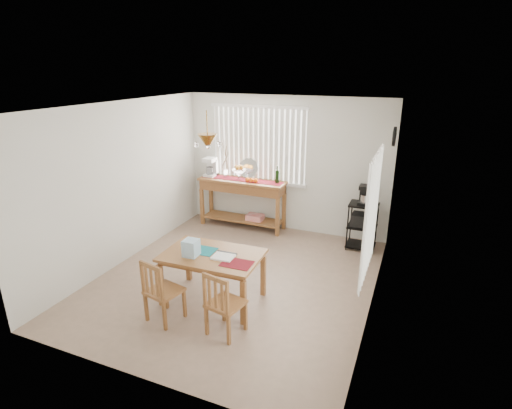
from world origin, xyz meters
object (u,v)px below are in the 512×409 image
at_px(cart_items, 365,195).
at_px(chair_left, 162,291).
at_px(chair_right, 224,304).
at_px(wire_cart, 363,222).
at_px(sideboard, 243,192).
at_px(dining_table, 212,259).

xyz_separation_m(cart_items, chair_left, (-2.00, -3.17, -0.58)).
height_order(chair_left, chair_right, chair_left).
distance_m(wire_cart, chair_right, 3.32).
xyz_separation_m(sideboard, cart_items, (2.37, -0.12, 0.26)).
distance_m(cart_items, dining_table, 3.01).
height_order(wire_cart, chair_left, chair_left).
relative_size(wire_cart, chair_right, 0.99).
bearing_deg(cart_items, dining_table, -123.22).
bearing_deg(wire_cart, dining_table, -123.31).
bearing_deg(chair_right, dining_table, 127.87).
xyz_separation_m(dining_table, chair_right, (0.48, -0.62, -0.21)).
relative_size(cart_items, chair_right, 0.41).
xyz_separation_m(wire_cart, cart_items, (-0.00, 0.01, 0.49)).
relative_size(sideboard, wire_cart, 2.08).
relative_size(sideboard, dining_table, 1.30).
xyz_separation_m(cart_items, dining_table, (-1.64, -2.50, -0.37)).
height_order(sideboard, cart_items, cart_items).
distance_m(sideboard, chair_right, 3.47).
relative_size(sideboard, chair_right, 2.05).
bearing_deg(chair_left, chair_right, 3.37).
distance_m(sideboard, chair_left, 3.32).
distance_m(wire_cart, chair_left, 3.74).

